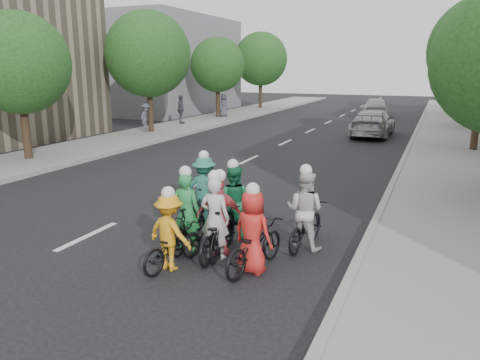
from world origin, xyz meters
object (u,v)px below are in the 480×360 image
Objects in this scene: spectator_0 at (146,118)px; follow_car_lead at (373,123)px; cyclist_4 at (254,241)px; spectator_2 at (224,105)px; cyclist_0 at (217,229)px; cyclist_1 at (234,208)px; cyclist_7 at (205,193)px; cyclist_2 at (171,239)px; follow_car_trail at (375,106)px; cyclist_5 at (188,221)px; cyclist_6 at (305,218)px; spectator_1 at (181,110)px; cyclist_3 at (221,224)px.

follow_car_lead is at bearing -79.40° from spectator_0.
spectator_2 reaches higher than cyclist_4.
cyclist_0 is 1.03× the size of cyclist_1.
cyclist_1 is 1.01× the size of cyclist_7.
cyclist_2 is 0.39× the size of follow_car_trail.
cyclist_7 is at bearing 84.36° from follow_car_lead.
spectator_2 reaches higher than cyclist_5.
cyclist_1 is at bearing 6.23° from cyclist_6.
cyclist_5 is 1.98m from cyclist_7.
follow_car_trail is 16.10m from spectator_1.
cyclist_1 is 1.67m from cyclist_6.
cyclist_5 is (-0.71, 0.08, 0.04)m from cyclist_0.
cyclist_6 reaches higher than cyclist_1.
cyclist_1 is 17.81m from follow_car_lead.
cyclist_5 is at bearing -2.87° from cyclist_4.
spectator_1 reaches higher than follow_car_trail.
follow_car_trail is 19.38m from spectator_0.
spectator_2 is at bearing -55.40° from cyclist_6.
spectator_1 is (-11.63, 17.65, 0.39)m from cyclist_1.
cyclist_2 reaches higher than follow_car_lead.
cyclist_0 reaches higher than follow_car_lead.
follow_car_lead is (1.25, 18.90, 0.10)m from cyclist_5.
spectator_1 is (-11.06, 18.76, 0.45)m from cyclist_5.
follow_car_lead is at bearing -95.50° from cyclist_0.
cyclist_6 is (1.48, 1.09, -0.02)m from cyclist_3.
follow_car_trail is (-0.31, 31.55, 0.15)m from cyclist_2.
cyclist_0 reaches higher than follow_car_trail.
cyclist_2 is at bearing 87.34° from follow_car_lead.
cyclist_0 reaches higher than spectator_0.
cyclist_3 is at bearing 179.15° from cyclist_5.
cyclist_2 is 0.88× the size of cyclist_4.
spectator_0 is (-12.56, 14.92, 0.37)m from cyclist_4.
spectator_0 is (-10.32, 12.58, 0.26)m from cyclist_7.
cyclist_5 is 18.95m from follow_car_lead.
cyclist_3 reaches higher than spectator_0.
cyclist_6 is (1.67, 0.02, -0.04)m from cyclist_1.
cyclist_1 is 1.07× the size of cyclist_2.
cyclist_6 is 0.99× the size of spectator_1.
cyclist_0 is 1.14× the size of spectator_0.
cyclist_6 is at bearing 93.67° from follow_car_lead.
spectator_2 is (-10.41, 23.99, 0.37)m from cyclist_5.
cyclist_1 is 1.11× the size of spectator_0.
cyclist_4 is 1.05× the size of cyclist_6.
cyclist_0 is at bearing -146.45° from spectator_2.
cyclist_4 is 3.24m from cyclist_7.
cyclist_4 is at bearing -150.72° from cyclist_2.
cyclist_0 is 30.70m from follow_car_trail.
spectator_0 is at bearing 20.50° from follow_car_lead.
spectator_1 is (-11.82, 18.73, 0.42)m from cyclist_3.
follow_car_trail is at bearing -93.28° from cyclist_5.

